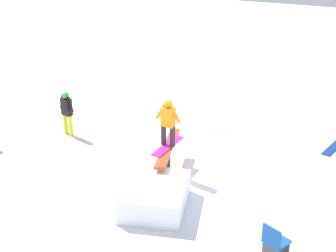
% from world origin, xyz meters
% --- Properties ---
extents(ground_plane, '(60.00, 60.00, 0.00)m').
position_xyz_m(ground_plane, '(0.00, 0.00, 0.00)').
color(ground_plane, white).
extents(rail_feature, '(2.38, 0.93, 0.80)m').
position_xyz_m(rail_feature, '(0.00, 0.00, 0.67)').
color(rail_feature, black).
rests_on(rail_feature, ground).
extents(snow_kicker_ramp, '(2.14, 1.94, 0.62)m').
position_xyz_m(snow_kicker_ramp, '(-1.68, -0.48, 0.31)').
color(snow_kicker_ramp, white).
rests_on(snow_kicker_ramp, ground).
extents(main_rider_on_rail, '(1.40, 0.76, 1.35)m').
position_xyz_m(main_rider_on_rail, '(0.00, 0.00, 1.47)').
color(main_rider_on_rail, '#CC1D8F').
rests_on(main_rider_on_rail, rail_feature).
extents(bystander_black, '(0.28, 0.64, 1.47)m').
position_xyz_m(bystander_black, '(0.78, 4.00, 0.82)').
color(bystander_black, yellow).
rests_on(bystander_black, ground).
extents(loose_snowboard_white, '(1.28, 1.17, 0.02)m').
position_xyz_m(loose_snowboard_white, '(3.25, -0.09, 0.01)').
color(loose_snowboard_white, silver).
rests_on(loose_snowboard_white, ground).
extents(loose_snowboard_navy, '(1.32, 0.54, 0.02)m').
position_xyz_m(loose_snowboard_navy, '(3.60, -3.87, 0.01)').
color(loose_snowboard_navy, navy).
rests_on(loose_snowboard_navy, ground).
extents(folding_chair, '(0.58, 0.58, 0.88)m').
position_xyz_m(folding_chair, '(-2.33, -3.58, 0.41)').
color(folding_chair, '#3F3F44').
rests_on(folding_chair, ground).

